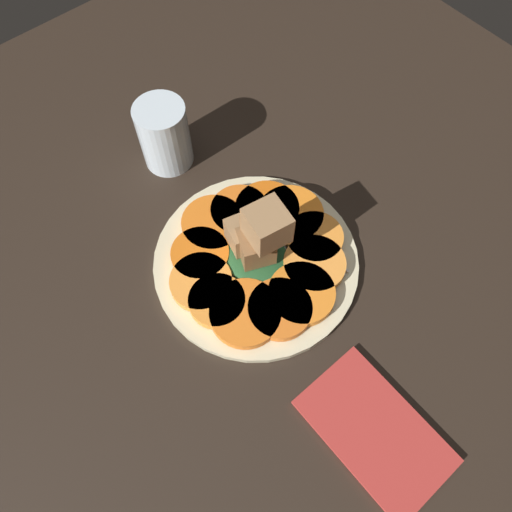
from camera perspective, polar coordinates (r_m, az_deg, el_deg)
The scene contains 18 objects.
table_slab at distance 66.69cm, azimuth 0.00°, elevation -1.22°, with size 120.00×120.00×2.00cm, color black.
plate at distance 65.33cm, azimuth 0.00°, elevation -0.64°, with size 26.78×26.78×1.05cm.
carrot_slice_0 at distance 67.76cm, azimuth -1.89°, elevation 5.16°, with size 7.84×7.84×1.32cm, color orange.
carrot_slice_1 at distance 66.93cm, azimuth -4.92°, elevation 3.72°, with size 8.43×8.43×1.32cm, color orange.
carrot_slice_2 at distance 64.83cm, azimuth -6.40°, elevation 0.21°, with size 7.56×7.56×1.32cm, color orange.
carrot_slice_3 at distance 63.07cm, azimuth -6.30°, elevation -2.98°, with size 7.88×7.88×1.32cm, color orange.
carrot_slice_4 at distance 61.87cm, azimuth -4.49°, elevation -5.14°, with size 7.07×7.07×1.32cm, color orange.
carrot_slice_5 at distance 61.11cm, azimuth -1.22°, elevation -6.54°, with size 8.85×8.85×1.32cm, color orange.
carrot_slice_6 at distance 61.36cm, azimuth 2.75°, elevation -6.06°, with size 7.94×7.94×1.32cm, color orange.
carrot_slice_7 at distance 62.31cm, azimuth 5.22°, elevation -4.32°, with size 8.39×8.39×1.32cm, color orange.
carrot_slice_8 at distance 64.20cm, azimuth 6.69°, elevation -0.95°, with size 8.02×8.02×1.32cm, color #F9963A.
carrot_slice_9 at distance 66.02cm, azimuth 6.68°, elevation 2.07°, with size 7.60×7.60×1.32cm, color orange.
carrot_slice_10 at distance 67.56cm, azimuth 3.95°, elevation 4.72°, with size 8.90×8.90×1.32cm, color orange.
carrot_slice_11 at distance 67.87cm, azimuth 1.28°, elevation 5.33°, with size 8.71×8.71×1.32cm, color #D56013.
center_pile at distance 61.07cm, azimuth 0.12°, elevation 1.79°, with size 9.12×7.89×10.70cm.
fork at distance 66.51cm, azimuth 3.60°, elevation 2.50°, with size 19.94×4.33×0.40cm.
water_glass at distance 72.43cm, azimuth -10.43°, elevation 13.40°, with size 7.11×7.11×10.06cm.
napkin at distance 60.53cm, azimuth 13.43°, elevation -18.87°, with size 16.76×10.06×0.80cm.
Camera 1 is at (-22.40, 18.96, 60.88)cm, focal length 35.00 mm.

